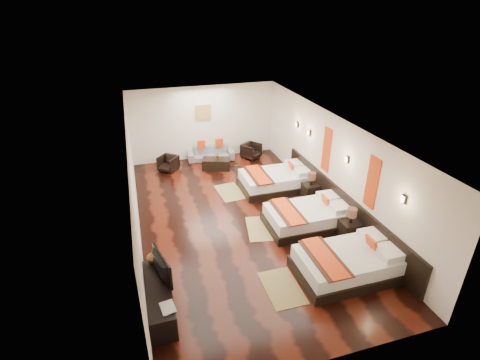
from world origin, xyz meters
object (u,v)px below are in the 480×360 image
object	(u,v)px
tv_console	(159,298)
bed_mid	(308,216)
nightstand_a	(349,228)
tv	(158,267)
table_plant	(218,156)
nightstand_b	(310,190)
figurine	(153,256)
bed_near	(349,263)
sofa	(211,153)
bed_far	(276,180)
book	(161,310)
coffee_table	(216,164)
armchair_left	(168,163)
armchair_right	(251,151)

from	to	relation	value
tv_console	bed_mid	bearing A→B (deg)	24.02
nightstand_a	tv	world-z (taller)	tv
table_plant	nightstand_b	bearing A→B (deg)	-53.35
tv_console	figurine	distance (m)	0.91
bed_near	sofa	distance (m)	7.49
nightstand_a	tv_console	xyz separation A→B (m)	(-4.95, -1.00, -0.04)
nightstand_a	tv	bearing A→B (deg)	-171.64
nightstand_a	table_plant	world-z (taller)	nightstand_a
bed_far	book	size ratio (longest dim) A/B	6.75
bed_near	tv	xyz separation A→B (m)	(-4.15, 0.45, 0.52)
figurine	coffee_table	distance (m)	6.07
bed_far	armchair_left	bearing A→B (deg)	143.18
tv_console	armchair_right	distance (m)	8.03
tv	figurine	xyz separation A→B (m)	(-0.05, 0.53, -0.12)
armchair_left	armchair_right	xyz separation A→B (m)	(3.25, 0.24, 0.01)
nightstand_b	coffee_table	xyz separation A→B (m)	(-2.28, 3.03, -0.12)
tv_console	tv	world-z (taller)	tv
tv	coffee_table	xyz separation A→B (m)	(2.62, 5.95, -0.63)
armchair_left	table_plant	world-z (taller)	table_plant
bed_near	armchair_right	size ratio (longest dim) A/B	3.56
bed_near	bed_far	world-z (taller)	bed_near
book	sofa	xyz separation A→B (m)	(2.67, 7.77, -0.31)
nightstand_a	nightstand_b	xyz separation A→B (m)	(0.00, 2.21, -0.00)
nightstand_a	sofa	world-z (taller)	nightstand_a
tv_console	figurine	xyz separation A→B (m)	(0.00, 0.80, 0.43)
tv_console	nightstand_b	bearing A→B (deg)	32.93
bed_near	bed_mid	distance (m)	2.05
nightstand_b	sofa	bearing A→B (deg)	119.97
figurine	coffee_table	xyz separation A→B (m)	(2.67, 5.43, -0.50)
sofa	armchair_left	xyz separation A→B (m)	(-1.70, -0.57, 0.03)
table_plant	armchair_right	bearing A→B (deg)	22.80
sofa	armchair_right	world-z (taller)	armchair_right
sofa	table_plant	size ratio (longest dim) A/B	7.42
tv	armchair_right	size ratio (longest dim) A/B	1.47
armchair_left	coffee_table	size ratio (longest dim) A/B	0.62
tv_console	tv	xyz separation A→B (m)	(0.05, 0.28, 0.55)
bed_mid	tv	distance (m)	4.48
figurine	armchair_right	size ratio (longest dim) A/B	0.47
nightstand_b	nightstand_a	bearing A→B (deg)	-90.00
bed_mid	figurine	size ratio (longest dim) A/B	7.25
coffee_table	tv_console	bearing A→B (deg)	-113.18
nightstand_b	armchair_left	distance (m)	5.22
tv_console	book	xyz separation A→B (m)	(0.00, -0.62, 0.29)
nightstand_a	book	distance (m)	5.21
nightstand_b	figurine	size ratio (longest dim) A/B	2.94
sofa	nightstand_a	bearing A→B (deg)	-64.04
bed_near	armchair_left	size ratio (longest dim) A/B	3.72
figurine	bed_near	bearing A→B (deg)	-13.12
sofa	table_plant	world-z (taller)	table_plant
sofa	nightstand_b	bearing A→B (deg)	-54.38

